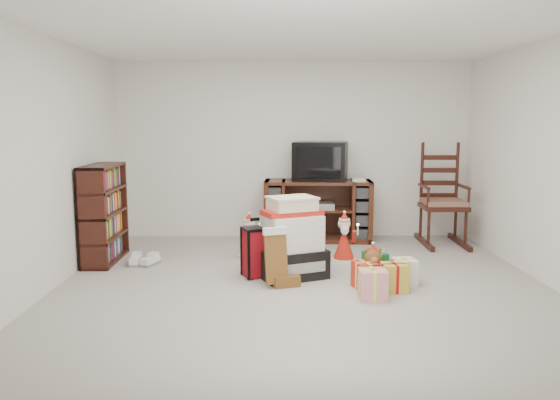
% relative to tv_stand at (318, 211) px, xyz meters
% --- Properties ---
extents(room, '(5.01, 5.01, 2.51)m').
position_rel_tv_stand_xyz_m(room, '(-0.33, -2.20, 0.82)').
color(room, '#B5AEA6').
rests_on(room, ground).
extents(tv_stand, '(1.51, 0.61, 0.85)m').
position_rel_tv_stand_xyz_m(tv_stand, '(0.00, 0.00, 0.00)').
color(tv_stand, '#431E13').
rests_on(tv_stand, floor).
extents(bookshelf, '(0.32, 0.95, 1.16)m').
position_rel_tv_stand_xyz_m(bookshelf, '(-2.64, -1.10, 0.13)').
color(bookshelf, '#3C1610').
rests_on(bookshelf, floor).
extents(rocking_chair, '(0.60, 0.96, 1.43)m').
position_rel_tv_stand_xyz_m(rocking_chair, '(1.67, -0.21, 0.06)').
color(rocking_chair, '#3C1610').
rests_on(rocking_chair, floor).
extents(gift_pile, '(0.82, 0.72, 0.85)m').
position_rel_tv_stand_xyz_m(gift_pile, '(-0.43, -1.81, -0.05)').
color(gift_pile, black).
rests_on(gift_pile, floor).
extents(red_suitcase, '(0.47, 0.36, 0.63)m').
position_rel_tv_stand_xyz_m(red_suitcase, '(-0.74, -1.77, -0.15)').
color(red_suitcase, maroon).
rests_on(red_suitcase, floor).
extents(stocking, '(0.31, 0.20, 0.62)m').
position_rel_tv_stand_xyz_m(stocking, '(-0.60, -2.17, -0.12)').
color(stocking, '#0D7D20').
rests_on(stocking, floor).
extents(teddy_bear, '(0.26, 0.23, 0.39)m').
position_rel_tv_stand_xyz_m(teddy_bear, '(0.38, -2.11, -0.25)').
color(teddy_bear, brown).
rests_on(teddy_bear, floor).
extents(santa_figurine, '(0.29, 0.28, 0.60)m').
position_rel_tv_stand_xyz_m(santa_figurine, '(0.22, -1.18, -0.19)').
color(santa_figurine, '#B51F13').
rests_on(santa_figurine, floor).
extents(mrs_claus_figurine, '(0.27, 0.26, 0.56)m').
position_rel_tv_stand_xyz_m(mrs_claus_figurine, '(-0.92, -1.01, -0.21)').
color(mrs_claus_figurine, '#B51F13').
rests_on(mrs_claus_figurine, floor).
extents(sneaker_pair, '(0.34, 0.30, 0.10)m').
position_rel_tv_stand_xyz_m(sneaker_pair, '(-2.15, -1.29, -0.38)').
color(sneaker_pair, white).
rests_on(sneaker_pair, floor).
extents(gift_cluster, '(0.75, 0.84, 0.26)m').
position_rel_tv_stand_xyz_m(gift_cluster, '(0.45, -2.23, -0.30)').
color(gift_cluster, red).
rests_on(gift_cluster, floor).
extents(crt_television, '(0.81, 0.66, 0.53)m').
position_rel_tv_stand_xyz_m(crt_television, '(0.03, 0.04, 0.69)').
color(crt_television, black).
rests_on(crt_television, tv_stand).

